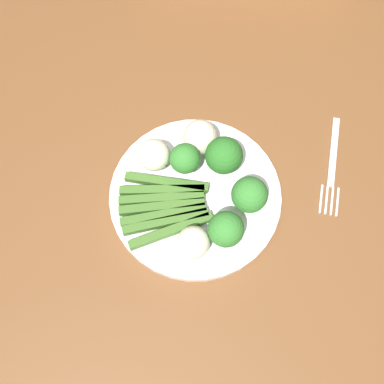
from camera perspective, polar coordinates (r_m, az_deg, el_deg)
The scene contains 13 objects.
ground_plane at distance 1.37m, azimuth 0.40°, elevation -14.57°, with size 6.00×6.00×0.02m, color gray.
dining_table at distance 0.71m, azimuth 0.76°, elevation -7.65°, with size 1.21×0.93×0.77m.
chair at distance 1.15m, azimuth 5.57°, elevation 20.26°, with size 0.40×0.40×0.87m.
plate at distance 0.61m, azimuth -0.00°, elevation -0.44°, with size 0.25×0.25×0.01m, color white.
asparagus_bundle at distance 0.60m, azimuth -4.19°, elevation -1.95°, with size 0.14×0.11×0.01m.
broccoli_back_right at distance 0.60m, azimuth -1.44°, elevation 4.56°, with size 0.04×0.04×0.05m.
broccoli_right at distance 0.57m, azimuth 7.32°, elevation -0.36°, with size 0.05×0.05×0.06m.
broccoli_outer_edge at distance 0.56m, azimuth 4.13°, elevation -5.04°, with size 0.05×0.05×0.06m.
broccoli_front at distance 0.59m, azimuth 3.88°, elevation 4.95°, with size 0.05×0.05×0.07m.
cauliflower_back at distance 0.61m, azimuth -5.64°, elevation 5.05°, with size 0.05×0.05×0.05m, color silver.
cauliflower_left at distance 0.56m, azimuth -0.31°, elevation -6.82°, with size 0.04×0.04×0.04m, color silver.
cauliflower_edge at distance 0.62m, azimuth 0.68°, elevation 7.55°, with size 0.05×0.05×0.05m, color beige.
fork at distance 0.67m, azimuth 18.07°, elevation 3.39°, with size 0.04×0.17×0.00m.
Camera 1 is at (-0.00, 0.18, 1.35)m, focal length 39.31 mm.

